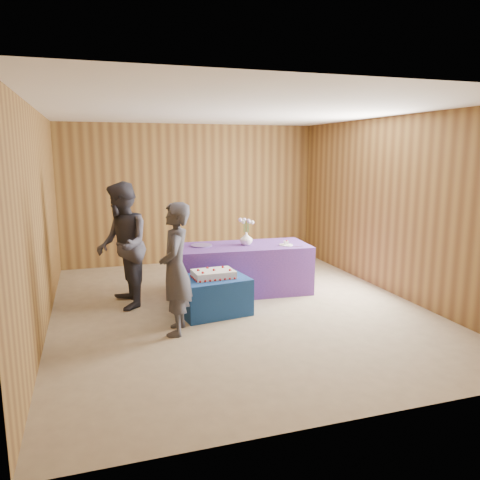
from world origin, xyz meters
name	(u,v)px	position (x,y,z in m)	size (l,w,h in m)	color
ground	(237,307)	(0.00, 0.00, 0.00)	(6.00, 6.00, 0.00)	#9B896B
room_shell	(237,179)	(0.00, 0.00, 1.80)	(5.04, 6.04, 2.72)	brown
cake_table	(213,295)	(-0.38, -0.12, 0.25)	(0.90, 0.70, 0.50)	navy
serving_table	(244,269)	(0.32, 0.68, 0.38)	(2.00, 0.90, 0.75)	#6B3594
sheet_cake	(213,274)	(-0.38, -0.13, 0.55)	(0.59, 0.42, 0.13)	white
vase	(246,239)	(0.36, 0.69, 0.85)	(0.19, 0.19, 0.20)	white
flower_spray	(246,222)	(0.36, 0.69, 1.11)	(0.26, 0.26, 0.20)	#2A5A24
platter	(201,245)	(-0.32, 0.81, 0.76)	(0.32, 0.32, 0.02)	#634C98
plate	(286,245)	(0.94, 0.47, 0.76)	(0.21, 0.21, 0.01)	white
cake_slice	(286,243)	(0.94, 0.46, 0.79)	(0.07, 0.07, 0.08)	white
knife	(296,247)	(1.04, 0.32, 0.75)	(0.26, 0.02, 0.00)	silver
guest_left	(175,269)	(-0.98, -0.67, 0.80)	(0.58, 0.38, 1.59)	#373640
guest_right	(122,246)	(-1.51, 0.52, 0.89)	(0.86, 0.67, 1.77)	#2F2D37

